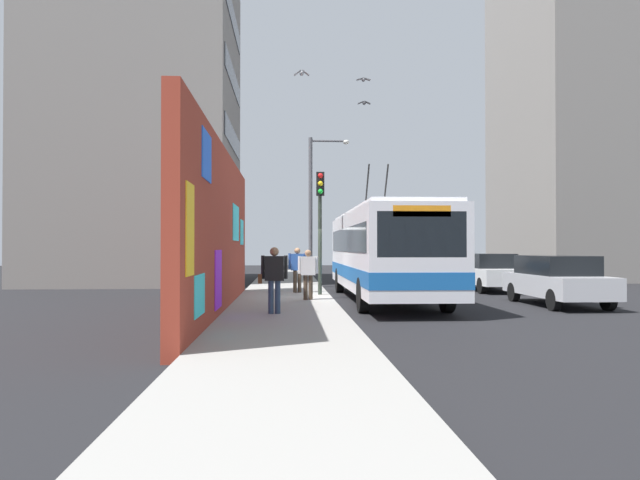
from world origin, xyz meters
The scene contains 16 objects.
ground_plane centered at (0.00, 0.00, 0.00)m, with size 80.00×80.00×0.00m, color black.
sidewalk_slab centered at (0.00, 1.60, 0.07)m, with size 48.00×3.20×0.15m, color gray.
graffiti_wall centered at (-4.05, 3.35, 2.27)m, with size 13.93×0.32×4.54m.
building_far_left centered at (10.79, 9.20, 8.48)m, with size 9.71×9.60×16.96m.
building_far_right centered at (13.63, -17.00, 10.35)m, with size 10.45×9.95×20.70m.
city_bus centered at (-0.30, -1.80, 1.74)m, with size 11.53×2.67×4.89m.
parked_car_silver centered at (-2.26, -7.00, 0.83)m, with size 4.52×1.84×1.58m.
parked_car_white centered at (4.18, -7.00, 0.84)m, with size 4.93×1.80×1.58m.
parked_car_champagne centered at (10.19, -7.00, 0.84)m, with size 4.91×1.95×1.58m.
parked_car_navy centered at (16.23, -7.00, 0.84)m, with size 4.92×1.88×1.58m.
pedestrian_at_curb centered at (-1.44, 0.85, 1.09)m, with size 0.22×0.65×1.61m.
pedestrian_near_wall centered at (-5.32, 1.86, 1.15)m, with size 0.23×0.75×1.69m.
pedestrian_midblock centered at (1.63, 1.14, 1.14)m, with size 0.22×0.67×1.68m.
traffic_light centered at (0.50, 0.35, 3.10)m, with size 0.49×0.28×4.40m.
street_lamp centered at (6.58, 0.24, 4.04)m, with size 0.44×1.88×6.78m.
flying_pigeons centered at (0.27, -1.20, 8.38)m, with size 9.79×4.16×1.82m.
Camera 1 is at (-20.22, 1.52, 1.84)m, focal length 32.67 mm.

